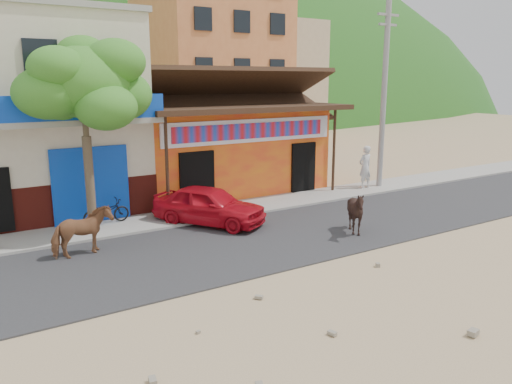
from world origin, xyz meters
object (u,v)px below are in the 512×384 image
at_px(cow_tan, 82,232).
at_px(pedestrian, 365,167).
at_px(utility_pole, 384,96).
at_px(red_car, 209,205).
at_px(scooter, 106,212).
at_px(cow_dark, 356,212).
at_px(tree, 86,136).

distance_m(cow_tan, pedestrian, 12.83).
bearing_deg(utility_pole, red_car, -172.57).
bearing_deg(cow_tan, scooter, -37.65).
bearing_deg(utility_pole, cow_dark, -141.36).
bearing_deg(utility_pole, pedestrian, 179.99).
height_order(tree, cow_dark, tree).
height_order(red_car, pedestrian, pedestrian).
bearing_deg(tree, cow_dark, -32.18).
bearing_deg(scooter, tree, 130.47).
bearing_deg(tree, red_car, -15.52).
distance_m(red_car, pedestrian, 8.38).
height_order(tree, cow_tan, tree).
relative_size(cow_tan, cow_dark, 1.15).
bearing_deg(pedestrian, scooter, -5.41).
relative_size(cow_dark, red_car, 0.36).
height_order(utility_pole, cow_dark, utility_pole).
xyz_separation_m(cow_dark, red_car, (-3.42, 3.42, -0.04)).
distance_m(cow_tan, cow_dark, 8.17).
relative_size(cow_tan, scooter, 1.04).
bearing_deg(scooter, cow_dark, -132.93).
xyz_separation_m(utility_pole, red_car, (-9.20, -1.20, -3.42)).
relative_size(utility_pole, red_car, 2.08).
bearing_deg(cow_tan, pedestrian, -89.89).
distance_m(cow_tan, red_car, 4.46).
distance_m(tree, cow_tan, 3.18).
distance_m(cow_dark, red_car, 4.84).
distance_m(utility_pole, scooter, 12.72).
xyz_separation_m(cow_dark, pedestrian, (4.86, 4.62, 0.32)).
bearing_deg(scooter, pedestrian, -96.95).
distance_m(utility_pole, cow_tan, 14.15).
distance_m(tree, pedestrian, 12.06).
relative_size(red_car, scooter, 2.47).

